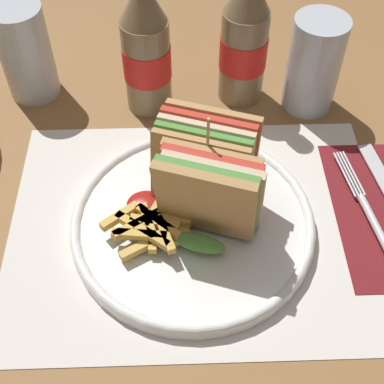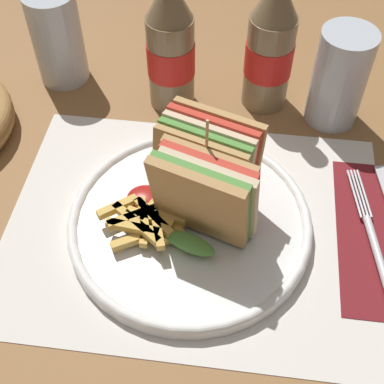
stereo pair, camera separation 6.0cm
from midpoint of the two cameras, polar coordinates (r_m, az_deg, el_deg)
name	(u,v)px [view 1 (the left image)]	position (r m, az deg, el deg)	size (l,w,h in m)	color
ground_plane	(211,232)	(0.61, -0.70, -4.42)	(4.00, 4.00, 0.00)	olive
placemat	(197,225)	(0.62, -2.24, -3.75)	(0.43, 0.33, 0.00)	silver
plate_main	(193,222)	(0.61, -2.75, -3.41)	(0.28, 0.28, 0.02)	white
club_sandwich	(206,179)	(0.57, -1.46, 1.22)	(0.13, 0.14, 0.14)	tan
fries_pile	(152,225)	(0.58, -7.19, -3.73)	(0.10, 0.10, 0.02)	gold
ketchup_blob	(146,204)	(0.61, -7.73, -1.45)	(0.04, 0.04, 0.02)	maroon
napkin	(382,211)	(0.66, 17.18, -2.11)	(0.11, 0.22, 0.00)	maroon
fork	(373,220)	(0.64, 16.22, -3.05)	(0.04, 0.18, 0.01)	silver
coke_bottle_near	(146,49)	(0.71, -7.43, 14.77)	(0.06, 0.06, 0.21)	#7A6647
coke_bottle_far	(244,39)	(0.72, 3.16, 15.84)	(0.06, 0.06, 0.21)	#7A6647
glass_near	(313,70)	(0.74, 10.47, 12.61)	(0.07, 0.07, 0.13)	silver
glass_far	(25,52)	(0.78, -19.52, 13.80)	(0.07, 0.07, 0.13)	silver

